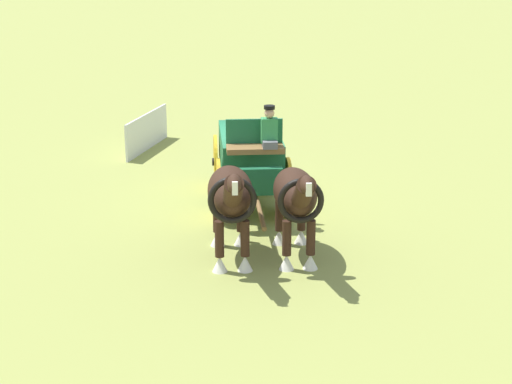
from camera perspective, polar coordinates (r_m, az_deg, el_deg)
name	(u,v)px	position (r m, az deg, el deg)	size (l,w,h in m)	color
ground_plane	(250,201)	(20.14, -0.42, -0.62)	(220.00, 220.00, 0.00)	olive
show_wagon	(251,155)	(19.65, -0.38, 2.58)	(5.98, 2.22, 2.74)	#195B38
draft_horse_near	(296,197)	(16.19, 2.81, -0.35)	(3.03, 1.15, 2.19)	#331E14
draft_horse_off	(231,196)	(16.08, -1.79, -0.29)	(3.03, 1.19, 2.24)	#331E14
sponsor_banner	(147,132)	(25.09, -7.63, 4.21)	(3.20, 0.06, 1.10)	silver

